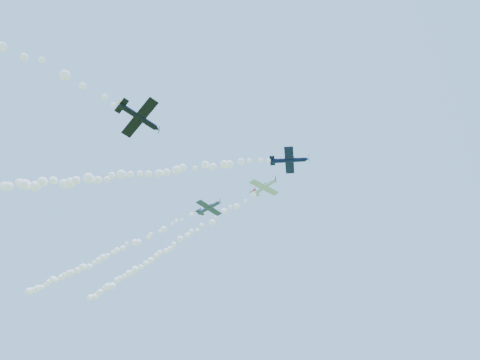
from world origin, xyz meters
The scene contains 7 objects.
plane_white centered at (5.82, 1.59, 49.16)m, with size 6.77×7.17×1.82m.
smoke_trail_white centered at (-32.50, 14.25, 48.84)m, with size 72.92×25.74×2.89m, color white, non-canonical shape.
plane_navy centered at (13.89, -4.20, 48.58)m, with size 7.30×7.74×2.56m.
smoke_trail_navy centered at (-19.20, -17.70, 48.39)m, with size 62.29×27.00×2.90m, color white, non-canonical shape.
plane_grey centered at (-4.87, -1.86, 45.80)m, with size 6.18×6.52×1.64m.
smoke_trail_grey centered at (-39.93, 3.28, 45.38)m, with size 66.53×11.68×2.88m, color white, non-canonical shape.
plane_black centered at (3.65, -30.97, 40.82)m, with size 6.79×6.45×2.55m.
Camera 1 is at (33.96, -56.59, 2.00)m, focal length 30.00 mm.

